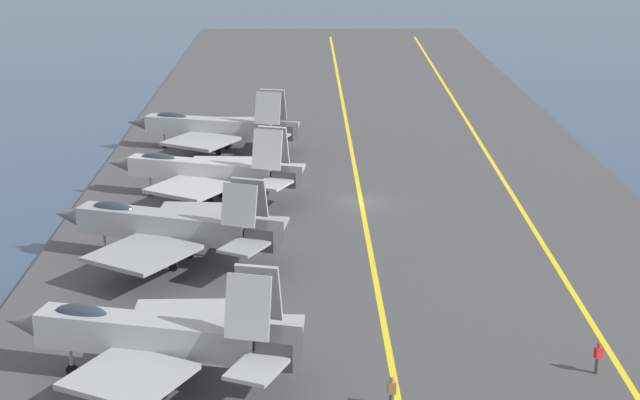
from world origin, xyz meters
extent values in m
plane|color=#2D425B|center=(0.00, 0.00, 0.00)|extent=(2000.00, 2000.00, 0.00)
cube|color=#424244|center=(0.00, 0.00, 0.20)|extent=(202.76, 44.81, 0.40)
cube|color=yellow|center=(0.00, -12.32, 0.40)|extent=(182.46, 4.03, 0.01)
cube|color=yellow|center=(0.00, 0.00, 0.40)|extent=(182.49, 0.36, 0.01)
cube|color=#93999E|center=(-29.62, 12.24, 3.10)|extent=(4.35, 11.38, 1.74)
cone|color=#5B5E60|center=(-28.08, 18.62, 3.10)|extent=(2.11, 2.46, 1.66)
cube|color=#38383A|center=(-31.20, 5.72, 3.10)|extent=(2.38, 2.25, 1.48)
ellipsoid|color=#232D38|center=(-28.82, 15.58, 3.93)|extent=(1.58, 2.89, 0.96)
cube|color=#93999E|center=(-32.85, 12.63, 2.54)|extent=(6.44, 6.51, 0.28)
cube|color=#93999E|center=(-26.57, 11.11, 2.54)|extent=(4.75, 4.91, 0.28)
cube|color=#93999E|center=(-31.80, 7.12, 5.51)|extent=(1.41, 2.30, 3.02)
cube|color=#93999E|center=(-30.02, 6.69, 5.51)|extent=(1.41, 2.30, 3.02)
cube|color=#93999E|center=(-33.30, 6.70, 3.10)|extent=(3.42, 3.08, 0.20)
cube|color=#93999E|center=(-28.89, 5.63, 3.10)|extent=(2.93, 2.31, 0.20)
cylinder|color=#B2B2B7|center=(-28.64, 16.32, 1.32)|extent=(0.16, 0.16, 1.83)
cylinder|color=black|center=(-28.64, 16.32, 0.70)|extent=(0.35, 0.63, 0.60)
cylinder|color=#B2B2B7|center=(-31.08, 11.42, 1.32)|extent=(0.16, 0.16, 1.83)
cylinder|color=black|center=(-31.08, 11.42, 0.70)|extent=(0.35, 0.63, 0.60)
cylinder|color=#B2B2B7|center=(-28.71, 10.84, 1.32)|extent=(0.16, 0.16, 1.83)
cylinder|color=black|center=(-28.71, 10.84, 0.70)|extent=(0.35, 0.63, 0.60)
cube|color=gray|center=(-12.86, 13.74, 3.02)|extent=(5.36, 11.81, 1.73)
cone|color=#5B5E60|center=(-10.70, 20.29, 3.02)|extent=(2.26, 2.65, 1.64)
cube|color=#38383A|center=(-15.08, 7.04, 3.02)|extent=(2.49, 2.45, 1.47)
ellipsoid|color=#232D38|center=(-11.73, 17.17, 3.84)|extent=(1.81, 3.04, 0.95)
cube|color=gray|center=(-16.54, 14.54, 2.46)|extent=(7.60, 7.41, 0.28)
cube|color=gray|center=(-9.44, 12.19, 2.46)|extent=(6.11, 5.54, 0.28)
cube|color=gray|center=(-15.54, 8.55, 5.22)|extent=(1.50, 2.40, 2.65)
cube|color=gray|center=(-13.81, 7.98, 5.22)|extent=(1.50, 2.40, 2.65)
cube|color=gray|center=(-17.08, 8.21, 3.02)|extent=(3.53, 3.30, 0.20)
cube|color=gray|center=(-12.77, 6.79, 3.02)|extent=(3.09, 2.62, 0.20)
cylinder|color=#B2B2B7|center=(-11.48, 17.93, 1.28)|extent=(0.16, 0.16, 1.75)
cylinder|color=black|center=(-11.48, 17.93, 0.70)|extent=(0.40, 0.64, 0.60)
cylinder|color=#B2B2B7|center=(-14.39, 12.98, 1.28)|extent=(0.16, 0.16, 1.75)
cylinder|color=black|center=(-14.39, 12.98, 0.70)|extent=(0.40, 0.64, 0.60)
cylinder|color=#B2B2B7|center=(-12.09, 12.22, 1.28)|extent=(0.16, 0.16, 1.75)
cylinder|color=black|center=(-12.09, 12.22, 0.70)|extent=(0.40, 0.64, 0.60)
cube|color=#A8AAAF|center=(0.91, 12.64, 2.86)|extent=(4.91, 11.90, 1.50)
cone|color=#5B5E60|center=(2.93, 19.30, 2.86)|extent=(2.02, 2.58, 1.43)
cube|color=#38383A|center=(-1.16, 5.82, 2.86)|extent=(2.22, 2.36, 1.28)
ellipsoid|color=#232D38|center=(1.96, 16.13, 3.57)|extent=(1.64, 3.03, 0.83)
cube|color=#A8AAAF|center=(-2.32, 13.20, 2.37)|extent=(6.95, 7.01, 0.28)
cube|color=#A8AAAF|center=(3.90, 11.31, 2.37)|extent=(5.26, 5.42, 0.28)
cube|color=#A8AAAF|center=(-1.54, 7.29, 5.15)|extent=(1.55, 2.44, 3.03)
cube|color=#A8AAAF|center=(-0.03, 6.83, 5.15)|extent=(1.55, 2.44, 3.03)
cube|color=#A8AAAF|center=(-3.08, 6.91, 2.86)|extent=(3.52, 3.29, 0.20)
cube|color=#A8AAAF|center=(1.04, 5.66, 2.86)|extent=(3.05, 2.58, 0.20)
cylinder|color=#B2B2B7|center=(2.20, 16.90, 1.25)|extent=(0.16, 0.16, 1.71)
cylinder|color=black|center=(2.20, 16.90, 0.70)|extent=(0.38, 0.64, 0.60)
cylinder|color=#B2B2B7|center=(-0.45, 11.78, 1.25)|extent=(0.16, 0.16, 1.71)
cylinder|color=black|center=(-0.45, 11.78, 0.70)|extent=(0.38, 0.64, 0.60)
cylinder|color=#B2B2B7|center=(1.56, 11.17, 1.25)|extent=(0.16, 0.16, 1.71)
cylinder|color=black|center=(1.56, 11.17, 0.70)|extent=(0.38, 0.64, 0.60)
cube|color=#93999E|center=(16.10, 13.36, 2.76)|extent=(4.77, 12.37, 1.60)
cone|color=#5B5E60|center=(17.97, 20.31, 2.76)|extent=(2.08, 2.66, 1.52)
cube|color=#38383A|center=(14.18, 6.25, 2.76)|extent=(2.30, 2.42, 1.36)
ellipsoid|color=#232D38|center=(17.08, 17.00, 3.52)|extent=(1.63, 3.14, 0.88)
cube|color=#93999E|center=(12.67, 13.85, 2.24)|extent=(7.22, 7.25, 0.28)
cube|color=#93999E|center=(19.32, 12.06, 2.24)|extent=(5.39, 5.45, 0.28)
cube|color=#93999E|center=(13.72, 7.76, 5.05)|extent=(1.49, 2.50, 2.94)
cube|color=#93999E|center=(15.34, 7.32, 5.05)|extent=(1.49, 2.50, 2.94)
cube|color=#93999E|center=(12.19, 7.31, 2.76)|extent=(3.53, 3.31, 0.20)
cube|color=#93999E|center=(16.44, 6.16, 2.76)|extent=(3.00, 2.58, 0.20)
cylinder|color=#B2B2B7|center=(17.30, 17.80, 1.18)|extent=(0.16, 0.16, 1.56)
cylinder|color=black|center=(17.30, 17.80, 0.70)|extent=(0.37, 0.64, 0.60)
cylinder|color=#B2B2B7|center=(14.69, 12.44, 1.18)|extent=(0.16, 0.16, 1.56)
cylinder|color=black|center=(14.69, 12.44, 0.70)|extent=(0.37, 0.64, 0.60)
cylinder|color=#B2B2B7|center=(16.86, 11.86, 1.18)|extent=(0.16, 0.16, 1.56)
cylinder|color=black|center=(16.86, 11.86, 0.70)|extent=(0.37, 0.64, 0.60)
cube|color=brown|center=(-32.26, 0.39, 1.50)|extent=(0.29, 0.40, 0.55)
sphere|color=beige|center=(-32.26, 0.39, 1.90)|extent=(0.22, 0.22, 0.22)
sphere|color=brown|center=(-32.26, 0.39, 1.96)|extent=(0.24, 0.24, 0.24)
cylinder|color=#4C473D|center=(-28.85, -10.39, 0.85)|extent=(0.24, 0.24, 0.89)
cube|color=red|center=(-28.85, -10.39, 1.56)|extent=(0.36, 0.44, 0.53)
sphere|color=#9E7051|center=(-28.85, -10.39, 1.96)|extent=(0.22, 0.22, 0.22)
sphere|color=red|center=(-28.85, -10.39, 2.02)|extent=(0.24, 0.24, 0.24)
camera|label=1|loc=(-73.55, 4.47, 23.95)|focal=55.00mm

